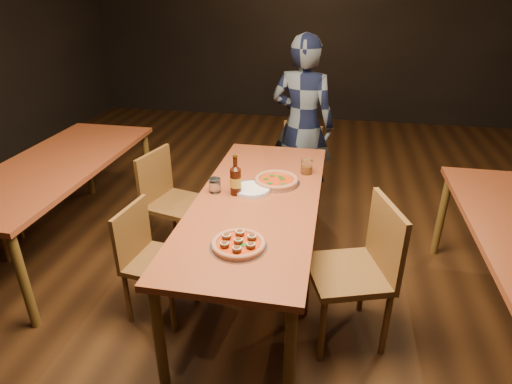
% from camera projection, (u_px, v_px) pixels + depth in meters
% --- Properties ---
extents(ground, '(9.00, 9.00, 0.00)m').
position_uv_depth(ground, '(257.00, 289.00, 3.15)').
color(ground, black).
extents(room_shell, '(9.00, 9.00, 9.00)m').
position_uv_depth(room_shell, '(258.00, 18.00, 2.33)').
color(room_shell, black).
rests_on(room_shell, ground).
extents(table_main, '(0.80, 2.00, 0.75)m').
position_uv_depth(table_main, '(257.00, 208.00, 2.85)').
color(table_main, brown).
rests_on(table_main, ground).
extents(table_left, '(0.80, 2.00, 0.75)m').
position_uv_depth(table_left, '(55.00, 171.00, 3.40)').
color(table_left, brown).
rests_on(table_left, ground).
extents(chair_main_nw, '(0.42, 0.42, 0.81)m').
position_uv_depth(chair_main_nw, '(159.00, 261.00, 2.77)').
color(chair_main_nw, brown).
rests_on(chair_main_nw, ground).
extents(chair_main_sw, '(0.50, 0.50, 0.89)m').
position_uv_depth(chair_main_sw, '(177.00, 203.00, 3.41)').
color(chair_main_sw, brown).
rests_on(chair_main_sw, ground).
extents(chair_main_e, '(0.57, 0.57, 0.96)m').
position_uv_depth(chair_main_e, '(348.00, 272.00, 2.54)').
color(chair_main_e, brown).
rests_on(chair_main_e, ground).
extents(chair_end, '(0.51, 0.51, 0.86)m').
position_uv_depth(chair_end, '(293.00, 168.00, 4.10)').
color(chair_end, brown).
rests_on(chair_end, ground).
extents(pizza_meatball, '(0.31, 0.31, 0.06)m').
position_uv_depth(pizza_meatball, '(238.00, 244.00, 2.29)').
color(pizza_meatball, '#B7B7BF').
rests_on(pizza_meatball, table_main).
extents(pizza_margherita, '(0.33, 0.33, 0.04)m').
position_uv_depth(pizza_margherita, '(276.00, 180.00, 3.02)').
color(pizza_margherita, '#B7B7BF').
rests_on(pizza_margherita, table_main).
extents(plate_stack, '(0.25, 0.25, 0.02)m').
position_uv_depth(plate_stack, '(252.00, 189.00, 2.91)').
color(plate_stack, white).
rests_on(plate_stack, table_main).
extents(beer_bottle, '(0.08, 0.08, 0.27)m').
position_uv_depth(beer_bottle, '(236.00, 181.00, 2.83)').
color(beer_bottle, black).
rests_on(beer_bottle, table_main).
extents(water_glass, '(0.08, 0.08, 0.10)m').
position_uv_depth(water_glass, '(215.00, 185.00, 2.88)').
color(water_glass, white).
rests_on(water_glass, table_main).
extents(amber_glass, '(0.08, 0.08, 0.11)m').
position_uv_depth(amber_glass, '(307.00, 167.00, 3.17)').
color(amber_glass, '#A05312').
rests_on(amber_glass, table_main).
extents(diner, '(0.68, 0.52, 1.65)m').
position_uv_depth(diner, '(302.00, 125.00, 4.00)').
color(diner, black).
rests_on(diner, ground).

